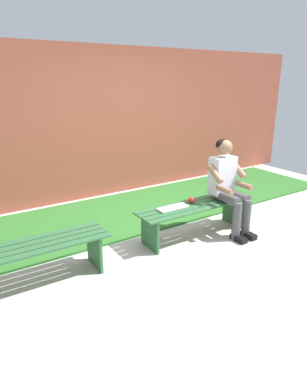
# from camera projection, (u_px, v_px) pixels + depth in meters

# --- Properties ---
(ground_plane) EXTENTS (10.00, 7.00, 0.04)m
(ground_plane) POSITION_uv_depth(u_px,v_px,m) (174.00, 304.00, 3.13)
(ground_plane) COLOR beige
(grass_strip) EXTENTS (9.00, 1.66, 0.03)m
(grass_strip) POSITION_uv_depth(u_px,v_px,m) (86.00, 221.00, 4.86)
(grass_strip) COLOR #2D6B28
(grass_strip) RESTS_ON ground
(brick_wall) EXTENTS (9.50, 0.24, 2.52)m
(brick_wall) POSITION_uv_depth(u_px,v_px,m) (87.00, 124.00, 5.63)
(brick_wall) COLOR #9E4C38
(brick_wall) RESTS_ON ground
(bench_near) EXTENTS (1.63, 0.44, 0.44)m
(bench_near) POSITION_uv_depth(u_px,v_px,m) (195.00, 212.00, 4.36)
(bench_near) COLOR #2D6038
(bench_near) RESTS_ON ground
(bench_far) EXTENTS (1.65, 0.44, 0.44)m
(bench_far) POSITION_uv_depth(u_px,v_px,m) (27.00, 256.00, 3.27)
(bench_far) COLOR #2D6038
(bench_far) RESTS_ON ground
(person_seated) EXTENTS (0.50, 0.69, 1.24)m
(person_seated) POSITION_uv_depth(u_px,v_px,m) (228.00, 183.00, 4.40)
(person_seated) COLOR silver
(person_seated) RESTS_ON ground
(apple) EXTENTS (0.09, 0.09, 0.09)m
(apple) POSITION_uv_depth(u_px,v_px,m) (191.00, 200.00, 4.35)
(apple) COLOR red
(apple) RESTS_ON bench_near
(book_open) EXTENTS (0.41, 0.16, 0.02)m
(book_open) POSITION_uv_depth(u_px,v_px,m) (173.00, 208.00, 4.17)
(book_open) COLOR white
(book_open) RESTS_ON bench_near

